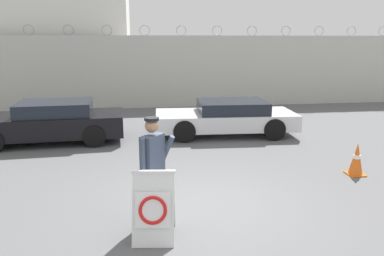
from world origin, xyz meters
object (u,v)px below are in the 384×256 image
object	(u,v)px
traffic_cone_near	(357,159)
barricade_sign	(154,205)
parked_car_front_coupe	(50,122)
parked_car_rear_sedan	(227,117)
security_guard	(153,163)

from	to	relation	value
traffic_cone_near	barricade_sign	bearing A→B (deg)	-154.91
barricade_sign	parked_car_front_coupe	size ratio (longest dim) A/B	0.25
traffic_cone_near	parked_car_rear_sedan	size ratio (longest dim) A/B	0.16
security_guard	parked_car_rear_sedan	size ratio (longest dim) A/B	0.39
barricade_sign	security_guard	bearing A→B (deg)	95.37
parked_car_front_coupe	parked_car_rear_sedan	bearing A→B (deg)	178.44
security_guard	parked_car_rear_sedan	distance (m)	6.42
barricade_sign	parked_car_front_coupe	bearing A→B (deg)	122.33
barricade_sign	parked_car_rear_sedan	bearing A→B (deg)	74.77
security_guard	parked_car_front_coupe	distance (m)	6.38
barricade_sign	parked_car_front_coupe	distance (m)	6.96
traffic_cone_near	parked_car_front_coupe	bearing A→B (deg)	152.57
security_guard	traffic_cone_near	distance (m)	5.11
security_guard	traffic_cone_near	size ratio (longest dim) A/B	2.38
traffic_cone_near	parked_car_front_coupe	size ratio (longest dim) A/B	0.17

